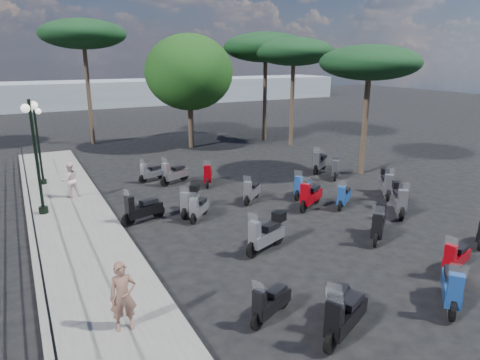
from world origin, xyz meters
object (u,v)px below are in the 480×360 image
scooter_0 (270,303)px  scooter_7 (266,234)px  woman (123,296)px  pine_1 (294,52)px  scooter_9 (252,192)px  scooter_24 (399,200)px  lamp_post_1 (35,150)px  scooter_2 (199,208)px  pine_2 (83,34)px  scooter_10 (151,173)px  scooter_12 (452,288)px  scooter_26 (320,163)px  scooter_3 (142,210)px  scooter_20 (302,187)px  lamp_post_2 (38,140)px  pedestrian_far (70,180)px  scooter_1 (338,304)px  pine_0 (266,48)px  scooter_6 (344,317)px  scooter_15 (310,196)px  scooter_4 (174,174)px  scooter_21 (335,168)px  scooter_8 (190,202)px  broadleaf_tree (189,72)px  scooter_25 (386,184)px  scooter_14 (344,197)px  scooter_19 (378,224)px  scooter_16 (208,175)px

scooter_0 → scooter_7: 3.73m
woman → pine_1: pine_1 is taller
scooter_9 → scooter_24: 5.92m
lamp_post_1 → scooter_2: bearing=-12.3°
pine_2 → scooter_10: bearing=-85.3°
woman → scooter_12: bearing=-12.8°
scooter_26 → scooter_12: bearing=123.4°
scooter_3 → scooter_20: size_ratio=1.21×
pine_1 → lamp_post_2: bearing=-170.0°
scooter_9 → pedestrian_far: bearing=20.2°
scooter_1 → pine_0: 23.24m
pine_2 → scooter_9: bearing=-76.8°
scooter_6 → scooter_15: 8.38m
lamp_post_1 → pine_1: bearing=41.5°
scooter_0 → scooter_26: 13.83m
scooter_4 → scooter_21: 8.12m
scooter_3 → pine_1: 17.14m
lamp_post_2 → scooter_3: 7.46m
pedestrian_far → scooter_8: bearing=125.6°
scooter_15 → broadleaf_tree: size_ratio=0.23×
scooter_7 → scooter_9: size_ratio=1.37×
pedestrian_far → scooter_15: pedestrian_far is taller
scooter_9 → scooter_25: bearing=-150.9°
woman → lamp_post_1: bearing=103.9°
lamp_post_1 → scooter_14: (10.99, -4.53, -2.19)m
scooter_7 → scooter_8: (-0.95, 4.22, -0.06)m
scooter_9 → scooter_0: bearing=113.2°
scooter_4 → scooter_21: size_ratio=1.24×
scooter_7 → scooter_26: scooter_7 is taller
scooter_0 → scooter_8: (0.91, 7.46, 0.07)m
scooter_6 → scooter_0: bearing=13.7°
scooter_14 → scooter_21: bearing=-71.6°
pine_0 → scooter_9: bearing=-123.1°
pine_2 → woman: bearing=-97.8°
scooter_10 → scooter_26: size_ratio=0.93×
lamp_post_1 → scooter_1: lamp_post_1 is taller
scooter_9 → scooter_14: 3.82m
scooter_0 → scooter_19: (5.63, 2.22, 0.11)m
lamp_post_1 → scooter_12: lamp_post_1 is taller
scooter_14 → pine_2: bearing=-15.8°
pine_0 → scooter_26: bearing=-102.3°
scooter_1 → scooter_10: size_ratio=0.90×
scooter_25 → scooter_21: bearing=-51.0°
scooter_14 → scooter_24: (1.38, -1.62, 0.12)m
lamp_post_2 → scooter_16: (7.04, -3.32, -1.78)m
scooter_10 → pine_2: 13.12m
scooter_10 → scooter_24: (7.27, -8.99, 0.13)m
scooter_20 → pine_1: size_ratio=0.20×
scooter_1 → pine_1: 21.50m
scooter_2 → scooter_15: 4.58m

